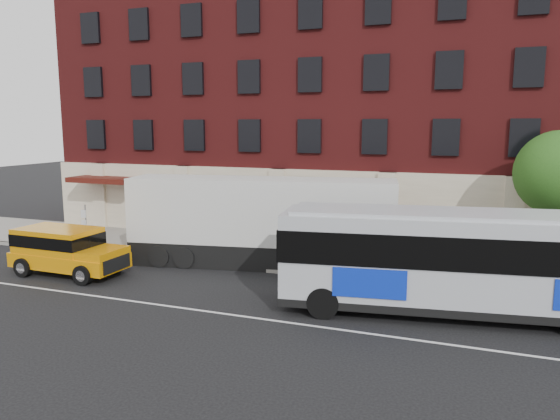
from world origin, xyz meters
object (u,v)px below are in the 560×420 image
at_px(sign_pole, 85,225).
at_px(street_tree, 559,176).
at_px(yellow_suv, 64,248).
at_px(city_bus, 477,260).
at_px(shipping_container, 261,223).

xyz_separation_m(sign_pole, street_tree, (22.04, 3.34, 2.96)).
bearing_deg(yellow_suv, city_bus, 2.50).
xyz_separation_m(yellow_suv, shipping_container, (7.57, 4.44, 0.85)).
relative_size(street_tree, city_bus, 0.45).
distance_m(sign_pole, shipping_container, 9.52).
bearing_deg(street_tree, sign_pole, -171.39).
relative_size(sign_pole, city_bus, 0.18).
bearing_deg(yellow_suv, sign_pole, 117.80).
xyz_separation_m(street_tree, yellow_suv, (-20.15, -6.92, -3.23)).
bearing_deg(shipping_container, street_tree, 11.15).
bearing_deg(city_bus, shipping_container, 158.68).
bearing_deg(city_bus, street_tree, 63.38).
height_order(sign_pole, street_tree, street_tree).
distance_m(yellow_suv, shipping_container, 8.82).
height_order(sign_pole, city_bus, city_bus).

